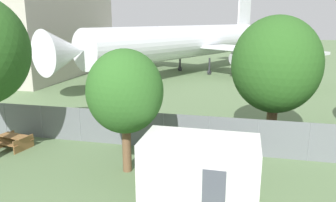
{
  "coord_description": "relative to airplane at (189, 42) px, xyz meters",
  "views": [
    {
      "loc": [
        6.61,
        -6.51,
        7.09
      ],
      "look_at": [
        2.13,
        13.32,
        2.0
      ],
      "focal_mm": 35.0,
      "sensor_mm": 36.0,
      "label": 1
    }
  ],
  "objects": [
    {
      "name": "portable_cabin",
      "position": [
        5.46,
        -31.15,
        -2.9
      ],
      "size": [
        4.55,
        2.51,
        2.6
      ],
      "rotation": [
        0.0,
        0.0,
        -0.01
      ],
      "color": "silver",
      "rests_on": "ground"
    },
    {
      "name": "picnic_bench_near_cabin",
      "position": [
        -5.44,
        -28.03,
        -3.73
      ],
      "size": [
        1.91,
        1.69,
        0.76
      ],
      "rotation": [
        0.0,
        0.0,
        -0.19
      ],
      "color": "brown",
      "rests_on": "ground"
    },
    {
      "name": "airplane",
      "position": [
        0.0,
        0.0,
        0.0
      ],
      "size": [
        30.97,
        38.23,
        12.51
      ],
      "rotation": [
        0.0,
        0.0,
        -2.06
      ],
      "color": "silver",
      "rests_on": "ground"
    },
    {
      "name": "tree_far_right",
      "position": [
        1.75,
        -29.31,
        -0.31
      ],
      "size": [
        3.51,
        3.51,
        5.85
      ],
      "color": "brown",
      "rests_on": "ground"
    },
    {
      "name": "perimeter_fence",
      "position": [
        0.24,
        -26.18,
        -3.18
      ],
      "size": [
        56.07,
        0.07,
        2.05
      ],
      "color": "slate",
      "rests_on": "ground"
    },
    {
      "name": "tree_near_hangar",
      "position": [
        8.72,
        -23.98,
        0.4
      ],
      "size": [
        4.94,
        4.94,
        7.35
      ],
      "color": "brown",
      "rests_on": "ground"
    }
  ]
}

